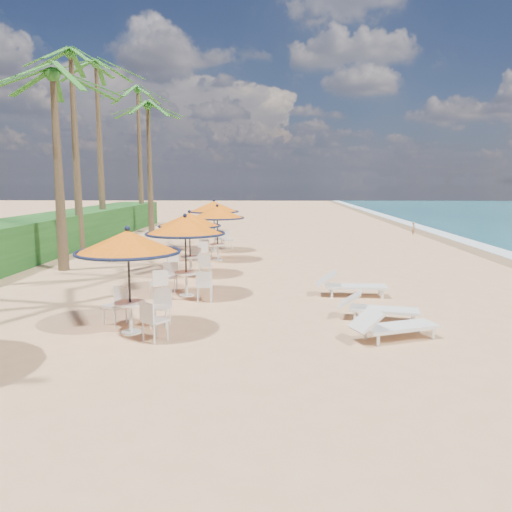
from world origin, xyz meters
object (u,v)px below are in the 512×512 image
(station_3, at_px, (216,218))
(station_0, at_px, (130,255))
(station_1, at_px, (184,236))
(station_2, at_px, (190,228))
(lounger_far, at_px, (349,285))
(station_4, at_px, (214,213))
(lounger_mid, at_px, (375,307))
(lounger_near, at_px, (392,325))

(station_3, bearing_deg, station_0, -93.90)
(station_1, xyz_separation_m, station_2, (-0.40, 3.46, -0.07))
(lounger_far, bearing_deg, station_3, 128.03)
(station_2, bearing_deg, station_4, 88.77)
(station_4, bearing_deg, station_3, -82.21)
(station_3, distance_m, lounger_far, 8.64)
(station_4, relative_size, lounger_mid, 1.26)
(station_0, height_order, lounger_far, station_0)
(station_4, bearing_deg, lounger_near, -68.59)
(station_1, relative_size, lounger_mid, 1.22)
(station_3, xyz_separation_m, lounger_mid, (5.19, -9.63, -1.59))
(station_4, xyz_separation_m, lounger_near, (5.64, -14.39, -1.59))
(station_4, distance_m, lounger_near, 15.53)
(station_1, height_order, lounger_far, station_1)
(lounger_mid, bearing_deg, station_3, 131.50)
(station_1, bearing_deg, station_3, 88.62)
(lounger_near, height_order, lounger_far, lounger_far)
(station_2, height_order, lounger_far, station_2)
(station_2, bearing_deg, lounger_mid, -46.23)
(lounger_mid, distance_m, lounger_far, 2.71)
(station_1, height_order, lounger_mid, station_1)
(station_2, distance_m, lounger_near, 9.70)
(station_2, relative_size, station_3, 0.98)
(lounger_mid, bearing_deg, lounger_near, -75.90)
(station_1, bearing_deg, lounger_far, 1.63)
(station_0, bearing_deg, lounger_mid, 11.85)
(station_0, relative_size, lounger_near, 1.19)
(station_3, bearing_deg, station_4, 97.79)
(station_4, xyz_separation_m, lounger_mid, (5.61, -12.75, -1.60))
(station_0, xyz_separation_m, station_2, (0.17, 7.26, -0.04))
(lounger_near, relative_size, lounger_far, 0.97)
(lounger_mid, xyz_separation_m, lounger_far, (-0.28, 2.70, 0.02))
(station_4, height_order, lounger_mid, station_4)
(station_0, distance_m, lounger_mid, 6.24)
(station_1, distance_m, lounger_far, 5.30)
(station_0, relative_size, station_3, 1.00)
(lounger_mid, bearing_deg, station_1, 167.72)
(lounger_far, bearing_deg, lounger_near, -83.28)
(station_4, xyz_separation_m, lounger_far, (5.34, -10.06, -1.57))
(station_1, distance_m, lounger_near, 6.99)
(station_3, height_order, lounger_mid, station_3)
(station_0, xyz_separation_m, station_1, (0.57, 3.79, 0.03))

